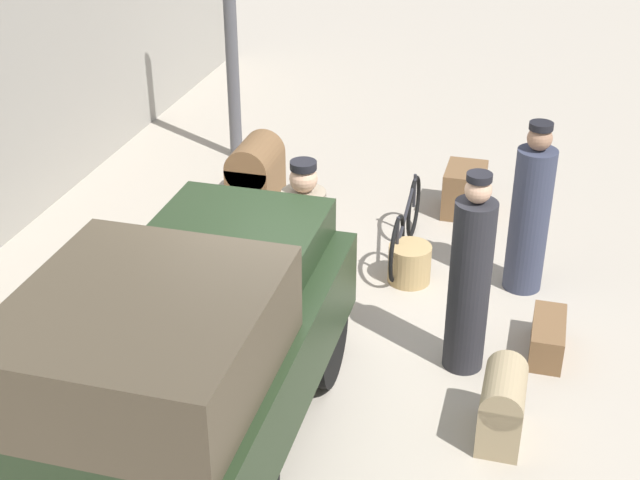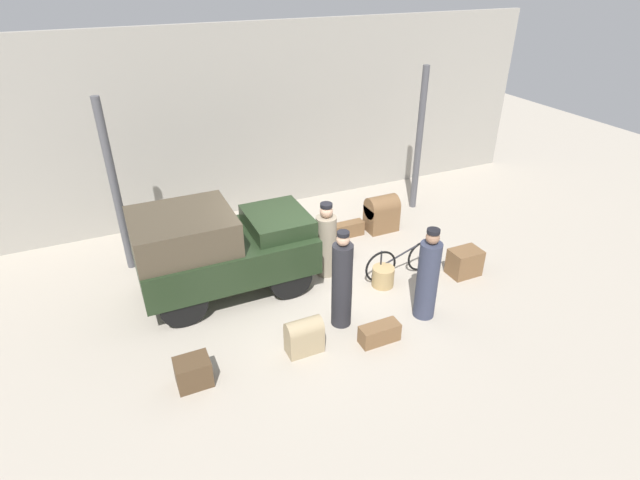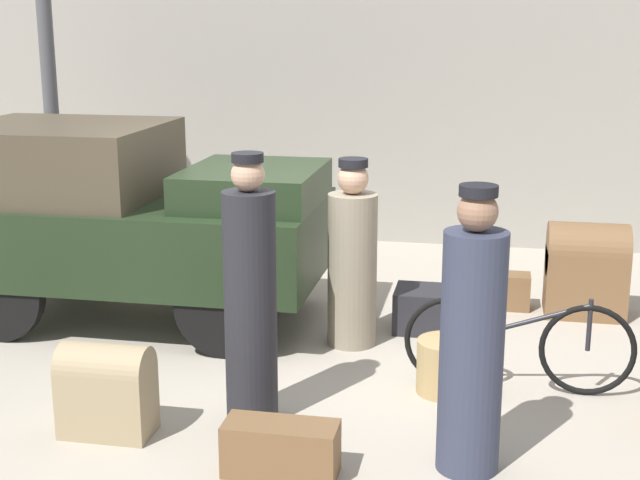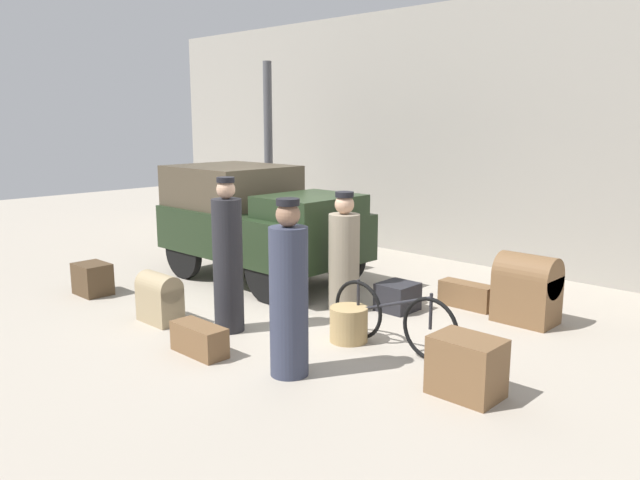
% 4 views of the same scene
% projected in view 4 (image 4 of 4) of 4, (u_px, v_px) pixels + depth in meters
% --- Properties ---
extents(ground_plane, '(30.00, 30.00, 0.00)m').
position_uv_depth(ground_plane, '(299.00, 309.00, 8.37)').
color(ground_plane, '#A89E8E').
extents(station_building_facade, '(16.00, 0.15, 4.50)m').
position_uv_depth(station_building_facade, '(465.00, 135.00, 10.84)').
color(station_building_facade, gray).
rests_on(station_building_facade, ground).
extents(canopy_pillar_left, '(0.16, 0.16, 3.57)m').
position_uv_depth(canopy_pillar_left, '(269.00, 158.00, 11.88)').
color(canopy_pillar_left, '#4C4C51').
rests_on(canopy_pillar_left, ground).
extents(truck, '(3.25, 1.74, 1.78)m').
position_uv_depth(truck, '(256.00, 218.00, 9.81)').
color(truck, black).
rests_on(truck, ground).
extents(bicycle, '(1.68, 0.04, 0.74)m').
position_uv_depth(bicycle, '(392.00, 318.00, 6.87)').
color(bicycle, black).
rests_on(bicycle, ground).
extents(wicker_basket, '(0.44, 0.44, 0.40)m').
position_uv_depth(wicker_basket, '(349.00, 324.00, 7.15)').
color(wicker_basket, tan).
rests_on(wicker_basket, ground).
extents(porter_with_bicycle, '(0.38, 0.38, 1.77)m').
position_uv_depth(porter_with_bicycle, '(289.00, 296.00, 6.10)').
color(porter_with_bicycle, '#33384C').
rests_on(porter_with_bicycle, ground).
extents(conductor_in_dark_uniform, '(0.41, 0.41, 1.59)m').
position_uv_depth(conductor_in_dark_uniform, '(344.00, 257.00, 8.24)').
color(conductor_in_dark_uniform, gray).
rests_on(conductor_in_dark_uniform, ground).
extents(porter_lifting_near_truck, '(0.36, 0.36, 1.86)m').
position_uv_depth(porter_lifting_near_truck, '(228.00, 261.00, 7.39)').
color(porter_lifting_near_truck, '#232328').
rests_on(porter_lifting_near_truck, ground).
extents(trunk_large_brown, '(0.63, 0.45, 0.56)m').
position_uv_depth(trunk_large_brown, '(467.00, 367.00, 5.73)').
color(trunk_large_brown, brown).
rests_on(trunk_large_brown, ground).
extents(trunk_wicker_pale, '(0.72, 0.51, 0.87)m').
position_uv_depth(trunk_wicker_pale, '(527.00, 288.00, 7.77)').
color(trunk_wicker_pale, brown).
rests_on(trunk_wicker_pale, ground).
extents(suitcase_black_upright, '(0.52, 0.41, 0.46)m').
position_uv_depth(suitcase_black_upright, '(93.00, 279.00, 9.06)').
color(suitcase_black_upright, '#4C3823').
rests_on(suitcase_black_upright, ground).
extents(trunk_umber_medium, '(0.75, 0.26, 0.34)m').
position_uv_depth(trunk_umber_medium, '(467.00, 295.00, 8.44)').
color(trunk_umber_medium, brown).
rests_on(trunk_umber_medium, ground).
extents(trunk_barrel_dark, '(0.60, 0.33, 0.63)m').
position_uv_depth(trunk_barrel_dark, '(160.00, 297.00, 7.80)').
color(trunk_barrel_dark, '#9E8966').
rests_on(trunk_barrel_dark, ground).
extents(suitcase_tan_flat, '(0.45, 0.48, 0.37)m').
position_uv_depth(suitcase_tan_flat, '(398.00, 297.00, 8.31)').
color(suitcase_tan_flat, '#232328').
rests_on(suitcase_tan_flat, ground).
extents(suitcase_small_leather, '(0.70, 0.29, 0.33)m').
position_uv_depth(suitcase_small_leather, '(199.00, 339.00, 6.76)').
color(suitcase_small_leather, brown).
rests_on(suitcase_small_leather, ground).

